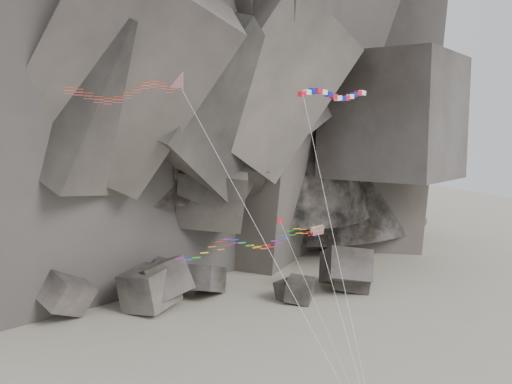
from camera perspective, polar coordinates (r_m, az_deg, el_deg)
name	(u,v)px	position (r m, az deg, el deg)	size (l,w,h in m)	color
headland	(128,39)	(116.39, -12.67, 14.72)	(110.00, 70.00, 84.00)	#5D534C
boulder_field	(141,297)	(82.05, -11.43, -10.21)	(74.82, 16.57, 11.34)	#47423F
delta_kite	(119,91)	(49.15, -13.55, 9.77)	(21.00, 16.53, 29.83)	red
banner_kite	(335,96)	(56.93, 7.88, 9.45)	(9.70, 17.57, 28.48)	red
parafoil_kite	(245,243)	(51.22, -1.09, -5.13)	(14.51, 13.31, 15.74)	yellow
pennant_kite	(301,271)	(47.78, 4.52, -7.87)	(4.36, 9.45, 17.25)	red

